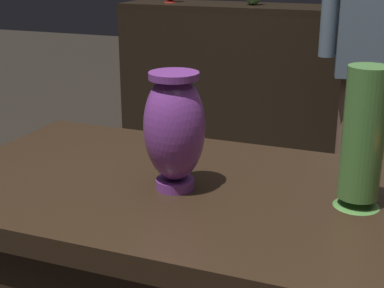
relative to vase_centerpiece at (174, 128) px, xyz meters
The scene contains 4 objects.
back_display_shelf 2.27m from the vase_centerpiece, 88.27° to the left, with size 2.60×0.40×0.99m.
vase_centerpiece is the anchor object (origin of this frame).
vase_left_accent 0.38m from the vase_centerpiece, ahead, with size 0.09×0.09×0.28m.
visitor_center_back 1.52m from the vase_centerpiece, 79.04° to the left, with size 0.46×0.23×1.57m.
Camera 1 is at (0.38, -1.07, 1.28)m, focal length 53.40 mm.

